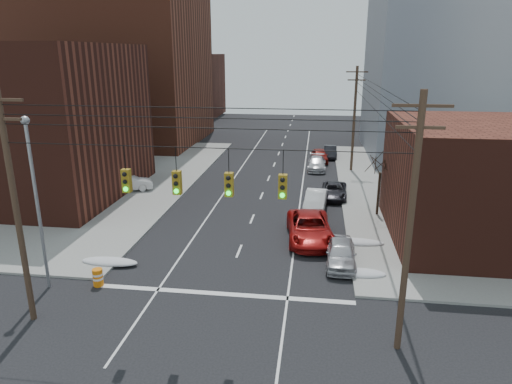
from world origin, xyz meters
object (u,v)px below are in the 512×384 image
(parked_car_a, at_px, (341,253))
(parked_car_d, at_px, (317,164))
(parked_car_c, at_px, (334,191))
(parked_car_b, at_px, (316,200))
(lot_car_b, at_px, (96,183))
(lot_car_c, at_px, (78,180))
(construction_barrel, at_px, (98,277))
(parked_car_f, at_px, (330,152))
(red_pickup, at_px, (310,228))
(lot_car_d, at_px, (59,176))
(parked_car_e, at_px, (320,156))
(lot_car_a, at_px, (129,183))

(parked_car_a, height_order, parked_car_d, parked_car_a)
(parked_car_c, bearing_deg, parked_car_b, -113.09)
(lot_car_b, bearing_deg, lot_car_c, 52.67)
(parked_car_d, relative_size, construction_barrel, 4.85)
(parked_car_a, distance_m, parked_car_f, 29.69)
(red_pickup, relative_size, parked_car_c, 1.35)
(parked_car_c, xyz_separation_m, lot_car_c, (-23.61, -0.56, 0.26))
(parked_car_a, distance_m, lot_car_d, 29.91)
(parked_car_a, distance_m, parked_car_b, 10.17)
(lot_car_d, bearing_deg, construction_barrel, -148.31)
(parked_car_a, bearing_deg, lot_car_b, 151.75)
(parked_car_b, relative_size, lot_car_c, 0.88)
(parked_car_d, relative_size, lot_car_d, 1.24)
(parked_car_e, relative_size, lot_car_c, 0.83)
(parked_car_e, bearing_deg, construction_barrel, -115.70)
(red_pickup, xyz_separation_m, lot_car_a, (-16.67, 9.10, -0.02))
(parked_car_a, height_order, lot_car_b, lot_car_b)
(parked_car_b, bearing_deg, parked_car_a, -76.07)
(parked_car_d, distance_m, lot_car_c, 24.40)
(construction_barrel, bearing_deg, parked_car_d, 67.12)
(parked_car_c, distance_m, construction_barrel, 22.18)
(parked_car_a, bearing_deg, lot_car_a, 147.21)
(lot_car_d, bearing_deg, red_pickup, -116.90)
(parked_car_b, distance_m, parked_car_e, 17.11)
(red_pickup, height_order, lot_car_c, red_pickup)
(parked_car_b, bearing_deg, lot_car_a, 176.11)
(parked_car_e, xyz_separation_m, lot_car_c, (-22.33, -14.35, 0.17))
(parked_car_c, distance_m, lot_car_d, 26.33)
(red_pickup, relative_size, parked_car_b, 1.36)
(lot_car_c, bearing_deg, lot_car_d, 76.76)
(parked_car_b, height_order, parked_car_e, parked_car_b)
(parked_car_d, relative_size, parked_car_e, 1.10)
(parked_car_e, bearing_deg, lot_car_c, -152.11)
(lot_car_b, height_order, lot_car_d, lot_car_b)
(parked_car_e, bearing_deg, parked_car_c, -89.55)
(parked_car_e, height_order, lot_car_d, parked_car_e)
(lot_car_c, bearing_deg, lot_car_a, -76.91)
(lot_car_a, height_order, construction_barrel, lot_car_a)
(parked_car_c, height_order, parked_car_d, parked_car_d)
(parked_car_f, bearing_deg, parked_car_c, -90.50)
(lot_car_c, distance_m, lot_car_d, 3.06)
(parked_car_d, xyz_separation_m, construction_barrel, (-11.70, -27.71, -0.19))
(parked_car_d, xyz_separation_m, lot_car_d, (-24.71, -9.09, 0.12))
(parked_car_c, height_order, parked_car_f, parked_car_f)
(red_pickup, relative_size, parked_car_a, 1.43)
(lot_car_b, relative_size, lot_car_d, 1.29)
(construction_barrel, bearing_deg, parked_car_e, 69.14)
(parked_car_a, relative_size, lot_car_c, 0.84)
(construction_barrel, bearing_deg, lot_car_d, 124.95)
(lot_car_c, bearing_deg, parked_car_a, -103.86)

